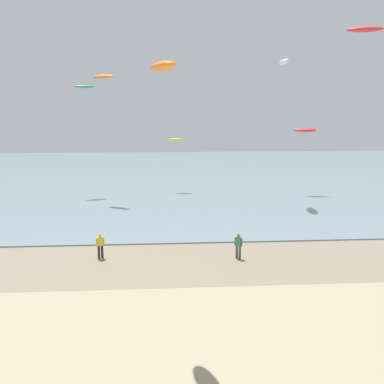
# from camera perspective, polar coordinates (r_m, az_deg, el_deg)

# --- Properties ---
(wet_sand_strip) EXTENTS (120.00, 8.41, 0.01)m
(wet_sand_strip) POSITION_cam_1_polar(r_m,az_deg,el_deg) (30.41, -8.08, -8.69)
(wet_sand_strip) COLOR gray
(wet_sand_strip) RESTS_ON ground
(sea) EXTENTS (160.00, 70.00, 0.10)m
(sea) POSITION_cam_1_polar(r_m,az_deg,el_deg) (68.64, -5.93, 2.04)
(sea) COLOR gray
(sea) RESTS_ON ground
(person_mid_beach) EXTENTS (0.49, 0.38, 1.71)m
(person_mid_beach) POSITION_cam_1_polar(r_m,az_deg,el_deg) (31.06, 5.66, -6.46)
(person_mid_beach) COLOR #4C4C56
(person_mid_beach) RESTS_ON ground
(person_by_waterline) EXTENTS (0.54, 0.33, 1.71)m
(person_by_waterline) POSITION_cam_1_polar(r_m,az_deg,el_deg) (31.55, -11.10, -6.34)
(person_by_waterline) COLOR #232328
(person_by_waterline) RESTS_ON ground
(kite_aloft_0) EXTENTS (2.69, 1.52, 0.63)m
(kite_aloft_0) POSITION_cam_1_polar(r_m,az_deg,el_deg) (54.87, 13.59, 7.36)
(kite_aloft_0) COLOR red
(kite_aloft_1) EXTENTS (2.51, 1.48, 0.45)m
(kite_aloft_1) POSITION_cam_1_polar(r_m,az_deg,el_deg) (34.90, 20.32, 18.08)
(kite_aloft_1) COLOR red
(kite_aloft_2) EXTENTS (1.41, 2.61, 0.44)m
(kite_aloft_2) POSITION_cam_1_polar(r_m,az_deg,el_deg) (19.61, -3.58, 15.02)
(kite_aloft_2) COLOR orange
(kite_aloft_3) EXTENTS (2.34, 1.35, 0.43)m
(kite_aloft_3) POSITION_cam_1_polar(r_m,az_deg,el_deg) (54.59, -13.03, 12.40)
(kite_aloft_3) COLOR green
(kite_aloft_4) EXTENTS (2.11, 0.86, 0.47)m
(kite_aloft_4) POSITION_cam_1_polar(r_m,az_deg,el_deg) (54.90, -1.94, 6.38)
(kite_aloft_4) COLOR yellow
(kite_aloft_7) EXTENTS (1.56, 3.18, 0.76)m
(kite_aloft_7) POSITION_cam_1_polar(r_m,az_deg,el_deg) (49.61, 11.15, 15.28)
(kite_aloft_7) COLOR white
(kite_aloft_8) EXTENTS (2.67, 2.12, 0.60)m
(kite_aloft_8) POSITION_cam_1_polar(r_m,az_deg,el_deg) (50.22, -10.73, 13.65)
(kite_aloft_8) COLOR orange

